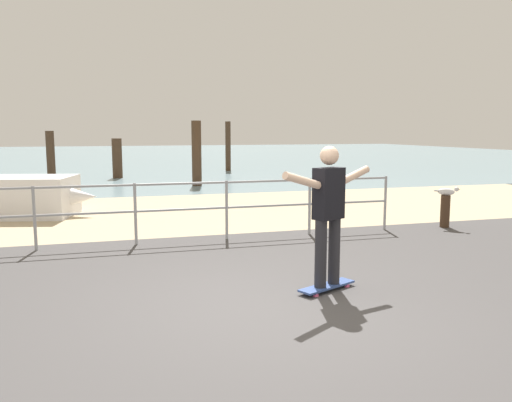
# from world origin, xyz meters

# --- Properties ---
(ground_plane) EXTENTS (24.00, 10.00, 0.04)m
(ground_plane) POSITION_xyz_m (0.00, -1.00, 0.00)
(ground_plane) COLOR #474444
(ground_plane) RESTS_ON ground
(beach_strip) EXTENTS (24.00, 6.00, 0.04)m
(beach_strip) POSITION_xyz_m (0.00, 7.00, 0.00)
(beach_strip) COLOR tan
(beach_strip) RESTS_ON ground
(sea_surface) EXTENTS (72.00, 50.00, 0.04)m
(sea_surface) POSITION_xyz_m (0.00, 35.00, 0.00)
(sea_surface) COLOR #75939E
(sea_surface) RESTS_ON ground
(railing_fence) EXTENTS (12.47, 0.05, 1.05)m
(railing_fence) POSITION_xyz_m (-2.76, 3.60, 0.70)
(railing_fence) COLOR #9EA0A5
(railing_fence) RESTS_ON ground
(skateboard) EXTENTS (0.81, 0.52, 0.08)m
(skateboard) POSITION_xyz_m (0.82, 0.39, 0.07)
(skateboard) COLOR #334C8C
(skateboard) RESTS_ON ground
(skateboarder) EXTENTS (1.35, 0.69, 1.65)m
(skateboarder) POSITION_xyz_m (0.82, 0.39, 1.02)
(skateboarder) COLOR #26262B
(skateboarder) RESTS_ON skateboard
(bollard_short) EXTENTS (0.18, 0.18, 0.65)m
(bollard_short) POSITION_xyz_m (4.71, 3.49, 0.33)
(bollard_short) COLOR #422D1E
(bollard_short) RESTS_ON ground
(seagull) EXTENTS (0.39, 0.37, 0.18)m
(seagull) POSITION_xyz_m (4.73, 3.47, 0.73)
(seagull) COLOR white
(seagull) RESTS_ON bollard_short
(groyne_post_1) EXTENTS (0.33, 0.33, 1.89)m
(groyne_post_1) POSITION_xyz_m (-3.70, 17.10, 0.94)
(groyne_post_1) COLOR #422D1E
(groyne_post_1) RESTS_ON ground
(groyne_post_2) EXTENTS (0.39, 0.39, 1.59)m
(groyne_post_2) POSITION_xyz_m (-1.16, 16.28, 0.79)
(groyne_post_2) COLOR #422D1E
(groyne_post_2) RESTS_ON ground
(groyne_post_3) EXTENTS (0.33, 0.33, 2.24)m
(groyne_post_3) POSITION_xyz_m (1.38, 12.53, 1.12)
(groyne_post_3) COLOR #422D1E
(groyne_post_3) RESTS_ON ground
(groyne_post_4) EXTENTS (0.25, 0.25, 2.32)m
(groyne_post_4) POSITION_xyz_m (3.92, 18.62, 1.16)
(groyne_post_4) COLOR #422D1E
(groyne_post_4) RESTS_ON ground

